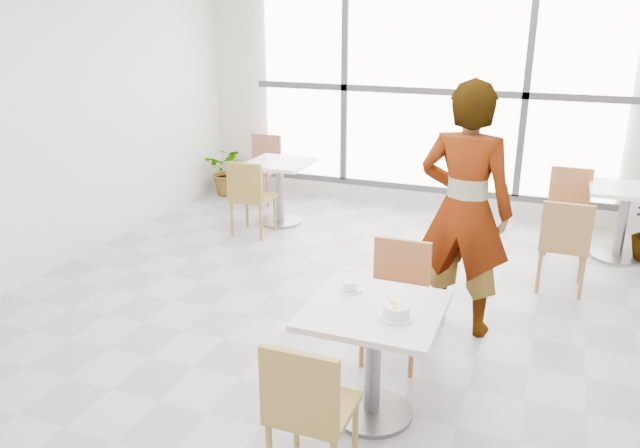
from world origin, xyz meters
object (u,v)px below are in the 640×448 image
(main_table, at_px, (374,341))
(bg_table_right, at_px, (623,213))
(coffee_cup, at_px, (349,287))
(oatmeal_bowl, at_px, (396,311))
(bg_chair_right_far, at_px, (568,204))
(bg_chair_right_near, at_px, (564,240))
(bg_chair_left_far, at_px, (263,164))
(bg_table_left, at_px, (280,183))
(person, at_px, (465,210))
(bg_chair_left_near, at_px, (249,193))
(plant_left, at_px, (229,171))
(chair_near, at_px, (307,405))
(chair_far, at_px, (397,292))

(main_table, distance_m, bg_table_right, 3.80)
(coffee_cup, bearing_deg, oatmeal_bowl, -32.84)
(bg_chair_right_far, bearing_deg, bg_chair_right_near, -91.28)
(bg_table_right, bearing_deg, oatmeal_bowl, -112.54)
(bg_table_right, xyz_separation_m, bg_chair_left_far, (-4.32, 0.56, 0.01))
(bg_table_left, distance_m, bg_table_right, 3.73)
(main_table, xyz_separation_m, person, (0.31, 1.35, 0.47))
(bg_chair_left_near, bearing_deg, oatmeal_bowl, 130.80)
(oatmeal_bowl, xyz_separation_m, bg_table_right, (1.46, 3.53, -0.31))
(main_table, xyz_separation_m, plant_left, (-3.26, 4.06, -0.18))
(chair_near, bearing_deg, person, -102.27)
(main_table, bearing_deg, plant_left, 128.74)
(oatmeal_bowl, xyz_separation_m, bg_chair_left_near, (-2.37, 2.75, -0.29))
(person, bearing_deg, bg_chair_left_near, -20.09)
(coffee_cup, distance_m, person, 1.33)
(chair_near, height_order, chair_far, same)
(coffee_cup, height_order, bg_chair_left_near, bg_chair_left_near)
(bg_table_left, bearing_deg, bg_chair_left_far, 127.38)
(chair_near, height_order, oatmeal_bowl, chair_near)
(chair_near, xyz_separation_m, chair_far, (0.09, 1.49, 0.00))
(chair_far, distance_m, oatmeal_bowl, 0.92)
(oatmeal_bowl, distance_m, person, 1.46)
(oatmeal_bowl, relative_size, bg_table_left, 0.28)
(chair_near, bearing_deg, bg_table_right, -112.88)
(chair_far, distance_m, person, 0.84)
(main_table, bearing_deg, oatmeal_bowl, -28.73)
(oatmeal_bowl, distance_m, bg_table_left, 4.01)
(chair_far, relative_size, oatmeal_bowl, 4.14)
(chair_far, xyz_separation_m, bg_table_left, (-2.06, 2.45, -0.01))
(chair_near, height_order, bg_table_right, chair_near)
(bg_table_left, distance_m, bg_chair_left_far, 0.98)
(oatmeal_bowl, height_order, bg_chair_left_near, bg_chair_left_near)
(bg_chair_left_near, height_order, bg_chair_left_far, same)
(chair_far, xyz_separation_m, bg_chair_right_far, (1.14, 2.74, 0.00))
(person, xyz_separation_m, bg_chair_left_near, (-2.53, 1.31, -0.49))
(bg_chair_left_near, xyz_separation_m, bg_chair_left_far, (-0.48, 1.33, 0.00))
(bg_table_left, xyz_separation_m, bg_chair_left_near, (-0.11, -0.56, 0.01))
(chair_near, xyz_separation_m, plant_left, (-3.12, 4.78, -0.16))
(coffee_cup, xyz_separation_m, bg_table_right, (1.83, 3.29, -0.29))
(oatmeal_bowl, distance_m, coffee_cup, 0.43)
(bg_table_right, relative_size, bg_chair_left_far, 0.86)
(bg_table_right, distance_m, bg_chair_right_far, 0.53)
(bg_chair_right_near, bearing_deg, chair_far, 54.95)
(main_table, height_order, plant_left, main_table)
(main_table, relative_size, bg_table_left, 1.07)
(bg_table_right, distance_m, plant_left, 4.92)
(bg_table_left, bearing_deg, main_table, -56.79)
(oatmeal_bowl, bearing_deg, main_table, 151.27)
(coffee_cup, xyz_separation_m, bg_chair_left_far, (-2.49, 3.85, -0.28))
(bg_chair_right_near, height_order, plant_left, bg_chair_right_near)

